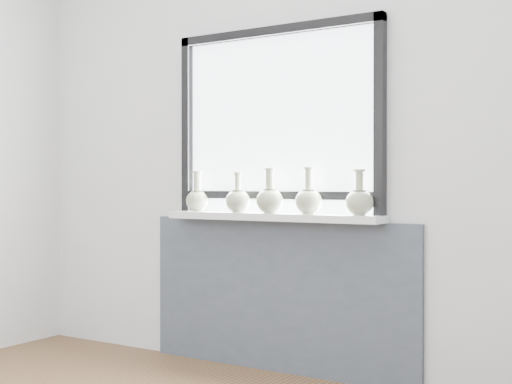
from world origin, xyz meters
The scene contains 9 objects.
back_wall centered at (0.00, 1.81, 1.30)m, with size 3.60×0.02×2.60m, color silver.
apron_panel centered at (0.00, 1.78, 0.43)m, with size 1.70×0.03×0.86m, color #48505F.
windowsill centered at (0.00, 1.71, 0.88)m, with size 1.32×0.18×0.04m, color white.
window centered at (0.00, 1.77, 1.44)m, with size 1.30×0.06×1.05m.
vase_a centered at (-0.52, 1.72, 0.98)m, with size 0.14×0.14×0.24m.
vase_b centered at (-0.21, 1.69, 0.97)m, with size 0.14×0.14×0.23m.
vase_c centered at (0.01, 1.68, 0.98)m, with size 0.15×0.15×0.25m.
vase_d centered at (0.24, 1.70, 0.98)m, with size 0.15×0.15×0.25m.
vase_e centered at (0.54, 1.69, 0.98)m, with size 0.15×0.15×0.24m.
Camera 1 is at (2.04, -1.69, 1.06)m, focal length 50.00 mm.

